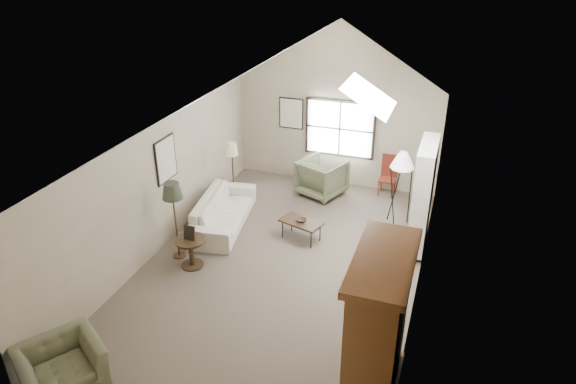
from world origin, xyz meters
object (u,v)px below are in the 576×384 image
(armchair_near, at_px, (62,368))
(armoire, at_px, (377,330))
(sofa, at_px, (223,211))
(coffee_table, at_px, (301,230))
(side_table, at_px, (191,253))
(armchair_far, at_px, (322,177))
(side_chair, at_px, (388,176))

(armchair_near, bearing_deg, armoire, -39.06)
(sofa, height_order, coffee_table, sofa)
(armoire, xyz_separation_m, side_table, (-3.79, 1.89, -0.81))
(armchair_far, distance_m, side_chair, 1.57)
(side_chair, bearing_deg, armchair_far, -159.90)
(armoire, xyz_separation_m, sofa, (-3.89, 3.49, -0.76))
(sofa, height_order, armchair_far, armchair_far)
(coffee_table, distance_m, side_chair, 2.96)
(armchair_far, xyz_separation_m, side_table, (-1.50, -3.72, -0.16))
(sofa, distance_m, side_table, 1.60)
(armoire, xyz_separation_m, armchair_near, (-4.03, -1.30, -0.75))
(sofa, distance_m, side_chair, 4.05)
(side_table, bearing_deg, armchair_far, 68.05)
(sofa, bearing_deg, armchair_far, -46.26)
(side_table, bearing_deg, side_chair, 54.64)
(armchair_far, height_order, coffee_table, armchair_far)
(coffee_table, bearing_deg, side_chair, 63.33)
(coffee_table, xyz_separation_m, side_chair, (1.32, 2.63, 0.28))
(armoire, relative_size, armchair_near, 2.07)
(sofa, xyz_separation_m, armchair_far, (1.60, 2.12, 0.11))
(armoire, bearing_deg, coffee_table, 121.49)
(side_table, distance_m, side_chair, 5.17)
(armchair_near, height_order, coffee_table, armchair_near)
(armoire, bearing_deg, side_chair, 97.49)
(armoire, xyz_separation_m, coffee_table, (-2.12, 3.47, -0.88))
(armchair_near, bearing_deg, sofa, 31.40)
(armchair_far, bearing_deg, side_table, 89.75)
(coffee_table, bearing_deg, armchair_near, -111.78)
(side_table, xyz_separation_m, side_chair, (2.99, 4.21, 0.20))
(armoire, bearing_deg, side_table, 153.50)
(coffee_table, bearing_deg, sofa, 179.30)
(armchair_near, xyz_separation_m, side_chair, (3.23, 7.40, 0.15))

